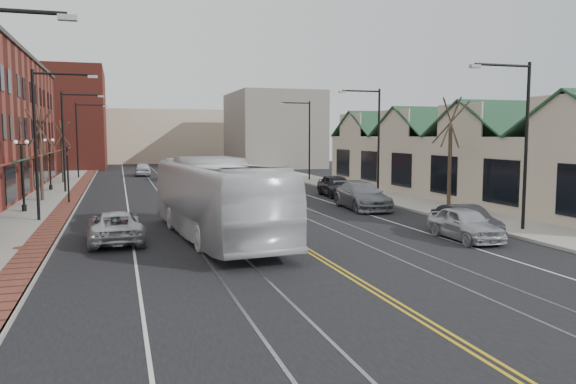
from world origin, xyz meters
TOP-DOWN VIEW (x-y plane):
  - ground at (0.00, 0.00)m, footprint 160.00×160.00m
  - sidewalk_left at (-12.00, 20.00)m, footprint 4.00×120.00m
  - sidewalk_right at (12.00, 20.00)m, footprint 4.00×120.00m
  - building_right at (18.00, 20.00)m, footprint 8.00×36.00m
  - backdrop_left at (-16.00, 70.00)m, footprint 14.00×18.00m
  - backdrop_mid at (0.00, 85.00)m, footprint 22.00×14.00m
  - backdrop_right at (15.00, 65.00)m, footprint 12.00×16.00m
  - streetlight_l_1 at (-11.05, 16.00)m, footprint 3.33×0.25m
  - streetlight_l_2 at (-11.05, 32.00)m, footprint 3.33×0.25m
  - streetlight_l_3 at (-11.05, 48.00)m, footprint 3.33×0.25m
  - streetlight_r_0 at (11.05, 6.00)m, footprint 3.33×0.25m
  - streetlight_r_1 at (11.05, 22.00)m, footprint 3.33×0.25m
  - streetlight_r_2 at (11.05, 38.00)m, footprint 3.33×0.25m
  - lamppost_l_2 at (-12.80, 20.00)m, footprint 0.84×0.28m
  - lamppost_l_3 at (-12.80, 34.00)m, footprint 0.84×0.28m
  - tree_left_near at (-12.50, 26.00)m, footprint 1.78×1.37m
  - tree_left_far at (-12.50, 42.00)m, footprint 1.66×1.28m
  - tree_right_mid at (12.50, 14.00)m, footprint 1.90×1.46m
  - manhole_far at (-11.20, 8.00)m, footprint 0.60×0.60m
  - traffic_signal at (-10.60, 24.00)m, footprint 0.18×0.15m
  - transit_bus at (-3.13, 8.39)m, footprint 4.38×13.38m
  - parked_suv at (-7.50, 8.93)m, footprint 2.45×5.05m
  - parked_car_a at (7.50, 4.93)m, footprint 1.88×4.40m
  - parked_car_b at (8.21, 5.87)m, footprint 1.83×4.40m
  - parked_car_c at (7.50, 16.03)m, footprint 2.74×5.99m
  - parked_car_d at (8.63, 23.35)m, footprint 2.33×5.09m
  - distant_car_left at (-1.94, 43.32)m, footprint 2.20×4.88m
  - distant_car_right at (2.46, 33.62)m, footprint 2.14×4.56m
  - distant_car_far at (-4.63, 50.50)m, footprint 2.03×4.64m

SIDE VIEW (x-z plane):
  - ground at x=0.00m, z-range 0.00..0.00m
  - sidewalk_left at x=-12.00m, z-range 0.00..0.15m
  - sidewalk_right at x=12.00m, z-range 0.00..0.15m
  - manhole_far at x=-11.20m, z-range 0.15..0.17m
  - distant_car_right at x=2.46m, z-range 0.00..1.29m
  - parked_suv at x=-7.50m, z-range 0.00..1.39m
  - parked_car_b at x=8.21m, z-range 0.00..1.42m
  - parked_car_a at x=7.50m, z-range 0.00..1.48m
  - distant_car_left at x=-1.94m, z-range 0.00..1.55m
  - distant_car_far at x=-4.63m, z-range 0.00..1.56m
  - parked_car_d at x=8.63m, z-range 0.00..1.69m
  - parked_car_c at x=7.50m, z-range 0.00..1.70m
  - transit_bus at x=-3.13m, z-range 0.00..3.66m
  - lamppost_l_2 at x=-12.80m, z-range 0.07..4.34m
  - lamppost_l_3 at x=-12.80m, z-range 0.07..4.34m
  - building_right at x=18.00m, z-range 0.00..4.60m
  - traffic_signal at x=-10.60m, z-range 0.45..4.25m
  - tree_left_far at x=-12.50m, z-range 0.26..6.29m
  - tree_left_near at x=-12.50m, z-range 0.27..6.75m
  - tree_right_mid at x=12.50m, z-range 0.28..7.22m
  - backdrop_mid at x=0.00m, z-range 0.00..9.00m
  - streetlight_l_1 at x=-11.05m, z-range 1.03..9.03m
  - streetlight_l_2 at x=-11.05m, z-range 1.03..9.03m
  - streetlight_l_3 at x=-11.05m, z-range 1.03..9.03m
  - streetlight_r_0 at x=11.05m, z-range 1.03..9.03m
  - streetlight_r_1 at x=11.05m, z-range 1.03..9.03m
  - streetlight_r_2 at x=11.05m, z-range 1.03..9.03m
  - backdrop_right at x=15.00m, z-range 0.00..11.00m
  - backdrop_left at x=-16.00m, z-range 0.00..14.00m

